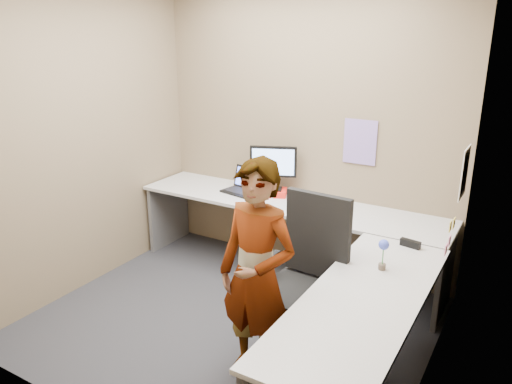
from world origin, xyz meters
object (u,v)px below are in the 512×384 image
Objects in this scene: office_chair at (304,296)px; person at (257,276)px; monitor at (273,164)px; desk at (302,249)px.

office_chair is 0.51m from person.
office_chair is (0.91, -1.19, -0.56)m from monitor.
person is (-0.16, -0.39, 0.29)m from office_chair.
monitor is at bearing 121.38° from person.
desk is 2.56× the size of office_chair.
monitor is (-0.66, 0.71, 0.45)m from desk.
person is at bearing -87.40° from monitor.
desk is at bearing -70.12° from monitor.
monitor is 1.59m from office_chair.
person is at bearing -84.02° from desk.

